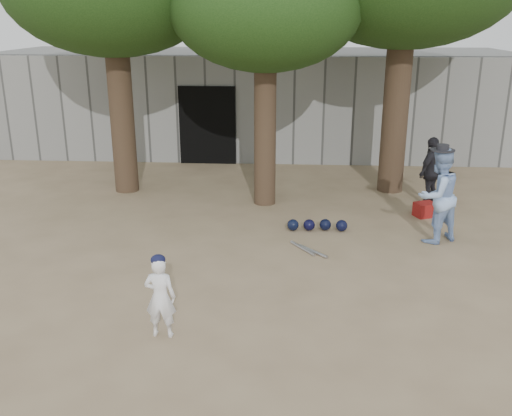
# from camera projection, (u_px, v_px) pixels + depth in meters

# --- Properties ---
(ground) EXTENTS (70.00, 70.00, 0.00)m
(ground) POSITION_uv_depth(u_px,v_px,m) (214.00, 284.00, 9.04)
(ground) COLOR #937C5E
(ground) RESTS_ON ground
(boy_player) EXTENTS (0.42, 0.28, 1.12)m
(boy_player) POSITION_uv_depth(u_px,v_px,m) (160.00, 297.00, 7.41)
(boy_player) COLOR white
(boy_player) RESTS_ON ground
(spectator_blue) EXTENTS (1.09, 1.02, 1.78)m
(spectator_blue) POSITION_uv_depth(u_px,v_px,m) (438.00, 196.00, 10.50)
(spectator_blue) COLOR #98B9EC
(spectator_blue) RESTS_ON ground
(spectator_dark) EXTENTS (0.89, 0.93, 1.55)m
(spectator_dark) POSITION_uv_depth(u_px,v_px,m) (431.00, 172.00, 12.59)
(spectator_dark) COLOR black
(spectator_dark) RESTS_ON ground
(red_bag) EXTENTS (0.51, 0.46, 0.30)m
(red_bag) POSITION_uv_depth(u_px,v_px,m) (425.00, 210.00, 12.06)
(red_bag) COLOR maroon
(red_bag) RESTS_ON ground
(back_building) EXTENTS (16.00, 5.24, 3.00)m
(back_building) POSITION_uv_depth(u_px,v_px,m) (255.00, 99.00, 18.34)
(back_building) COLOR gray
(back_building) RESTS_ON ground
(helmet_row) EXTENTS (1.19, 0.28, 0.23)m
(helmet_row) POSITION_uv_depth(u_px,v_px,m) (317.00, 225.00, 11.26)
(helmet_row) COLOR black
(helmet_row) RESTS_ON ground
(bat_pile) EXTENTS (0.67, 0.72, 0.06)m
(bat_pile) POSITION_uv_depth(u_px,v_px,m) (308.00, 250.00, 10.30)
(bat_pile) COLOR #AAA9B0
(bat_pile) RESTS_ON ground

